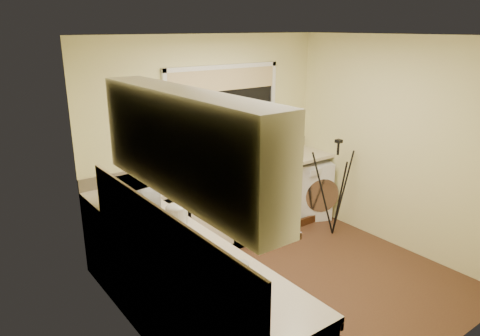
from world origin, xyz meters
name	(u,v)px	position (x,y,z in m)	size (l,w,h in m)	color
floor	(290,282)	(0.00, 0.00, 0.00)	(3.20, 3.20, 0.00)	#4F311F
ceiling	(300,36)	(0.00, 0.00, 2.45)	(3.20, 3.20, 0.00)	white
wall_back	(209,139)	(0.00, 1.50, 1.23)	(3.20, 3.20, 0.00)	beige
wall_front	(444,223)	(0.00, -1.50, 1.23)	(3.20, 3.20, 0.00)	beige
wall_left	(138,209)	(-1.60, 0.00, 1.23)	(3.00, 3.00, 0.00)	beige
wall_right	(396,144)	(1.60, 0.00, 1.23)	(3.00, 3.00, 0.00)	beige
base_cabinet_back	(201,214)	(-0.33, 1.20, 0.43)	(2.55, 0.60, 0.86)	silver
base_cabinet_left	(197,306)	(-1.30, -0.30, 0.43)	(0.54, 2.40, 0.86)	silver
worktop_back	(223,173)	(0.00, 1.20, 0.88)	(3.20, 0.60, 0.04)	beige
worktop_left	(195,255)	(-1.30, -0.30, 0.88)	(0.60, 2.40, 0.04)	beige
upper_cabinet	(184,144)	(-1.44, -0.45, 1.80)	(0.28, 1.90, 0.70)	silver
splashback_left	(159,236)	(-1.59, -0.30, 1.12)	(0.02, 2.40, 0.45)	beige
splashback_back	(210,160)	(0.00, 1.49, 0.97)	(3.20, 0.02, 0.14)	beige
window_glass	(223,111)	(0.20, 1.49, 1.55)	(1.50, 0.02, 1.00)	black
window_blind	(224,80)	(0.20, 1.46, 1.92)	(1.50, 0.02, 0.25)	tan
windowsill	(226,153)	(0.20, 1.43, 1.04)	(1.60, 0.14, 0.03)	white
sink	(237,167)	(0.20, 1.20, 0.91)	(0.82, 0.46, 0.03)	tan
faucet	(228,155)	(0.20, 1.38, 1.02)	(0.03, 0.03, 0.24)	silver
washing_machine	(307,188)	(1.37, 1.16, 0.40)	(0.56, 0.54, 0.79)	white
laptop	(193,173)	(-0.42, 1.17, 0.97)	(0.42, 0.40, 0.25)	#A9A8B0
kettle	(176,220)	(-1.24, 0.10, 1.01)	(0.16, 0.16, 0.21)	silver
dish_rack	(275,156)	(0.83, 1.23, 0.93)	(0.37, 0.28, 0.06)	beige
tripod	(335,188)	(1.22, 0.53, 0.62)	(0.62, 0.62, 1.23)	black
glass_jug	(241,274)	(-1.28, -0.85, 0.98)	(0.11, 0.11, 0.15)	silver
steel_jar	(197,253)	(-1.35, -0.41, 0.96)	(0.08, 0.08, 0.11)	silver
microwave	(134,195)	(-1.31, 0.78, 1.03)	(0.47, 0.32, 0.26)	white
plant_a	(188,150)	(-0.35, 1.41, 1.17)	(0.12, 0.08, 0.23)	#999999
plant_b	(211,145)	(-0.03, 1.42, 1.17)	(0.13, 0.11, 0.24)	#999999
plant_c	(228,143)	(0.21, 1.41, 1.17)	(0.13, 0.13, 0.23)	#999999
plant_d	(244,140)	(0.47, 1.41, 1.17)	(0.21, 0.18, 0.23)	#999999
soap_bottle_green	(263,136)	(0.77, 1.41, 1.17)	(0.09, 0.09, 0.24)	green
soap_bottle_clear	(269,137)	(0.88, 1.41, 1.14)	(0.08, 0.08, 0.18)	#999999
cup_back	(283,153)	(0.96, 1.23, 0.95)	(0.12, 0.12, 0.10)	beige
cup_left	(204,256)	(-1.32, -0.47, 0.95)	(0.11, 0.11, 0.10)	beige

